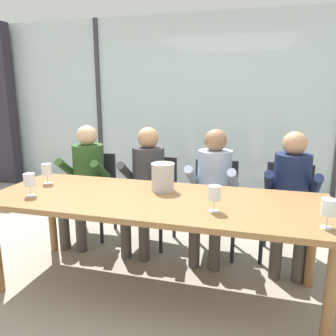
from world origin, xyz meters
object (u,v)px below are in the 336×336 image
at_px(chair_center, 215,199).
at_px(wine_glass_near_bucket, 214,194).
at_px(chair_right_of_center, 288,204).
at_px(ice_bucket_primary, 163,176).
at_px(chair_left_of_center, 154,193).
at_px(wine_glass_by_left_taster, 47,170).
at_px(person_pale_blue_shirt, 213,185).
at_px(person_navy_polo, 291,191).
at_px(person_olive_shirt, 86,176).
at_px(dining_table, 156,207).
at_px(wine_glass_center_pour, 29,181).
at_px(person_charcoal_jacket, 146,180).
at_px(chair_near_curtain, 94,187).
at_px(wine_glass_by_right_taster, 328,208).

bearing_deg(chair_center, wine_glass_near_bucket, -86.41).
bearing_deg(chair_right_of_center, ice_bucket_primary, -140.15).
bearing_deg(chair_left_of_center, wine_glass_by_left_taster, -127.87).
bearing_deg(wine_glass_near_bucket, person_pale_blue_shirt, 98.18).
distance_m(chair_left_of_center, wine_glass_by_left_taster, 1.10).
distance_m(chair_right_of_center, person_navy_polo, 0.22).
bearing_deg(person_olive_shirt, ice_bucket_primary, -30.38).
distance_m(dining_table, chair_center, 0.93).
relative_size(chair_left_of_center, wine_glass_center_pour, 4.99).
bearing_deg(person_charcoal_jacket, person_olive_shirt, -179.34).
bearing_deg(wine_glass_center_pour, person_charcoal_jacket, 57.54).
bearing_deg(chair_near_curtain, ice_bucket_primary, -38.80).
relative_size(person_pale_blue_shirt, ice_bucket_primary, 5.32).
bearing_deg(person_charcoal_jacket, ice_bucket_primary, -57.91).
xyz_separation_m(chair_near_curtain, person_charcoal_jacket, (0.66, -0.16, 0.17)).
bearing_deg(chair_left_of_center, wine_glass_center_pour, -114.43).
distance_m(person_olive_shirt, wine_glass_by_left_taster, 0.63).
bearing_deg(person_olive_shirt, dining_table, -38.42).
bearing_deg(wine_glass_center_pour, chair_left_of_center, 60.13).
xyz_separation_m(chair_left_of_center, wine_glass_by_right_taster, (1.42, -1.15, 0.36)).
bearing_deg(dining_table, person_charcoal_jacket, 114.20).
xyz_separation_m(chair_near_curtain, wine_glass_by_right_taster, (2.11, -1.16, 0.36)).
height_order(chair_center, person_pale_blue_shirt, person_pale_blue_shirt).
distance_m(chair_right_of_center, wine_glass_center_pour, 2.24).
xyz_separation_m(chair_near_curtain, ice_bucket_primary, (0.98, -0.70, 0.36)).
bearing_deg(person_pale_blue_shirt, wine_glass_by_left_taster, -153.09).
bearing_deg(person_navy_polo, chair_right_of_center, 96.36).
bearing_deg(chair_right_of_center, chair_left_of_center, -174.40).
bearing_deg(wine_glass_by_right_taster, wine_glass_by_left_taster, 169.38).
distance_m(chair_right_of_center, person_olive_shirt, 2.01).
bearing_deg(person_charcoal_jacket, wine_glass_center_pour, -121.80).
height_order(person_pale_blue_shirt, person_navy_polo, same).
height_order(chair_center, wine_glass_by_right_taster, wine_glass_by_right_taster).
bearing_deg(person_pale_blue_shirt, person_olive_shirt, -177.32).
bearing_deg(wine_glass_by_left_taster, person_charcoal_jacket, 41.45).
bearing_deg(wine_glass_by_right_taster, wine_glass_center_pour, 178.18).
xyz_separation_m(dining_table, person_pale_blue_shirt, (0.33, 0.73, -0.01)).
bearing_deg(person_charcoal_jacket, wine_glass_by_right_taster, -33.98).
bearing_deg(chair_left_of_center, chair_right_of_center, 5.09).
xyz_separation_m(chair_left_of_center, person_navy_polo, (1.32, -0.15, 0.17)).
height_order(person_pale_blue_shirt, wine_glass_by_left_taster, person_pale_blue_shirt).
distance_m(chair_left_of_center, person_charcoal_jacket, 0.23).
xyz_separation_m(person_navy_polo, wine_glass_near_bucket, (-0.56, -0.90, 0.19)).
relative_size(person_olive_shirt, person_charcoal_jacket, 1.00).
distance_m(person_charcoal_jacket, person_pale_blue_shirt, 0.66).
height_order(chair_left_of_center, person_olive_shirt, person_olive_shirt).
xyz_separation_m(ice_bucket_primary, wine_glass_center_pour, (-0.92, -0.40, 0.00)).
xyz_separation_m(person_charcoal_jacket, wine_glass_by_right_taster, (1.45, -1.00, 0.19)).
xyz_separation_m(chair_right_of_center, wine_glass_near_bucket, (-0.55, -1.05, 0.36)).
height_order(chair_near_curtain, chair_right_of_center, same).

